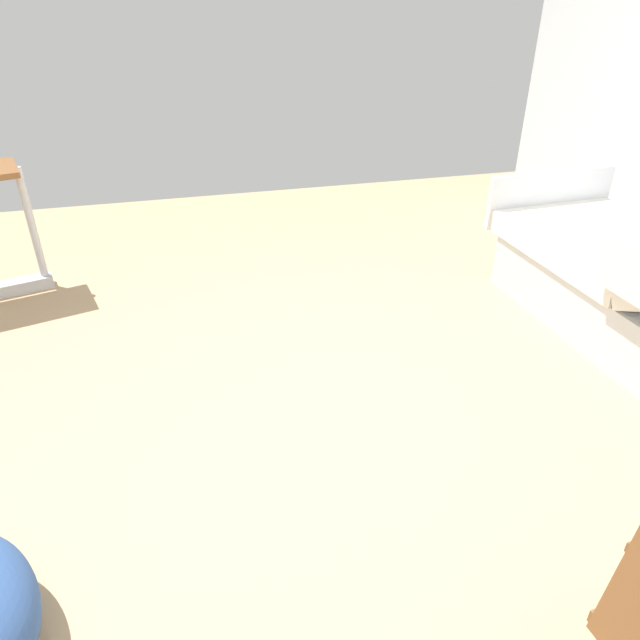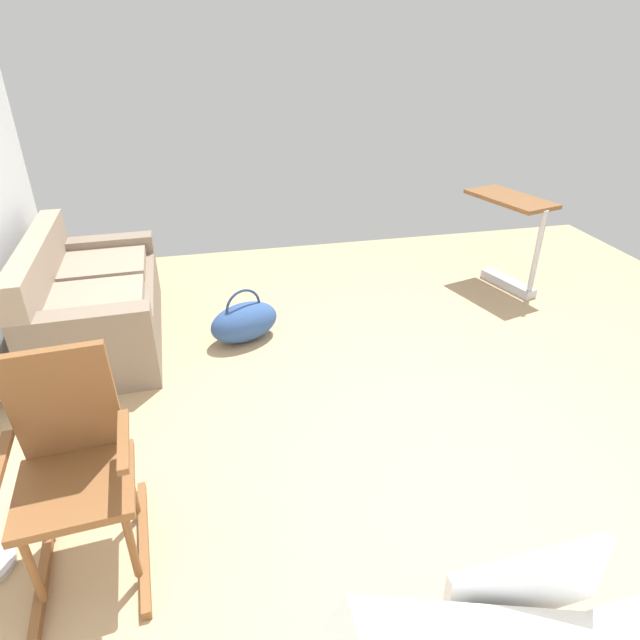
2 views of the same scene
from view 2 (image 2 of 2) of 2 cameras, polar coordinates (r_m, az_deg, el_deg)
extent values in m
plane|color=tan|center=(3.40, 11.09, -11.59)|extent=(6.61, 6.61, 0.00)
cube|color=silver|center=(1.98, 21.06, -24.98)|extent=(0.06, 0.56, 0.28)
cube|color=#7D6C5C|center=(4.47, -22.30, 0.57)|extent=(1.63, 0.92, 0.45)
cube|color=gray|center=(4.03, -22.85, 1.60)|extent=(0.70, 0.67, 0.10)
cube|color=gray|center=(4.70, -22.04, 5.52)|extent=(0.70, 0.67, 0.10)
cube|color=gray|center=(4.38, -27.76, 4.92)|extent=(1.61, 0.23, 0.40)
cube|color=#7D6C5C|center=(3.82, -23.37, -3.26)|extent=(0.22, 0.86, 0.60)
cube|color=#7D6C5C|center=(5.09, -21.80, 4.94)|extent=(0.22, 0.86, 0.60)
cube|color=brown|center=(2.94, -27.27, -22.40)|extent=(0.76, 0.11, 0.05)
cube|color=brown|center=(2.87, -18.24, -21.63)|extent=(0.76, 0.11, 0.05)
cylinder|color=brown|center=(2.58, -19.48, -21.51)|extent=(0.04, 0.04, 0.40)
cylinder|color=brown|center=(2.65, -28.36, -22.21)|extent=(0.04, 0.04, 0.40)
cylinder|color=brown|center=(2.84, -19.55, -15.94)|extent=(0.04, 0.04, 0.40)
cylinder|color=brown|center=(2.90, -27.38, -16.72)|extent=(0.04, 0.04, 0.40)
cube|color=brown|center=(2.60, -24.60, -15.98)|extent=(0.50, 0.52, 0.04)
cube|color=brown|center=(2.57, -25.63, -8.07)|extent=(0.16, 0.44, 0.60)
cube|color=brown|center=(2.41, -20.22, -11.92)|extent=(0.39, 0.08, 0.03)
cube|color=#B2B5BA|center=(5.41, 19.35, 3.73)|extent=(0.61, 0.27, 0.08)
cylinder|color=black|center=(5.26, 21.32, 2.55)|extent=(0.07, 0.07, 0.06)
cylinder|color=black|center=(5.57, 17.46, 4.66)|extent=(0.07, 0.07, 0.06)
cylinder|color=#B2B5BA|center=(5.10, 22.14, 6.78)|extent=(0.05, 0.05, 0.74)
cube|color=brown|center=(5.24, 19.64, 12.07)|extent=(0.88, 0.60, 0.04)
ellipsoid|color=#2D4C84|center=(4.23, -8.05, -0.22)|extent=(0.52, 0.64, 0.30)
torus|color=navy|center=(4.17, -8.17, 1.35)|extent=(0.14, 0.28, 0.30)
camera|label=1|loc=(3.20, -35.43, 17.85)|focal=33.12mm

